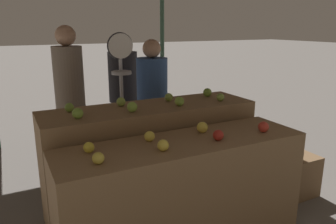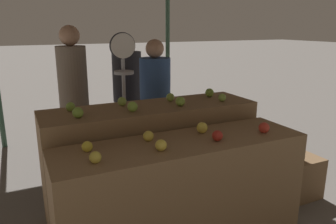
{
  "view_description": "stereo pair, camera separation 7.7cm",
  "coord_description": "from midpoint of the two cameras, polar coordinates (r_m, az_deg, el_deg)",
  "views": [
    {
      "loc": [
        -1.14,
        -1.96,
        1.69
      ],
      "look_at": [
        0.02,
        0.3,
        1.02
      ],
      "focal_mm": 35.0,
      "sensor_mm": 36.0,
      "label": 1
    },
    {
      "loc": [
        -1.07,
        -2.0,
        1.69
      ],
      "look_at": [
        0.02,
        0.3,
        1.02
      ],
      "focal_mm": 35.0,
      "sensor_mm": 36.0,
      "label": 2
    }
  ],
  "objects": [
    {
      "name": "wooden_crate_side",
      "position": [
        3.66,
        20.08,
        -10.04
      ],
      "size": [
        0.42,
        0.42,
        0.42
      ],
      "primitive_type": "cube",
      "color": "brown",
      "rests_on": "ground_plane"
    },
    {
      "name": "apple_back_0",
      "position": [
        2.59,
        -16.28,
        -0.23
      ],
      "size": [
        0.09,
        0.09,
        0.09
      ],
      "primitive_type": "sphere",
      "color": "#7AA338",
      "rests_on": "display_counter_back"
    },
    {
      "name": "apple_back_6",
      "position": [
        3.06,
        -0.58,
        2.58
      ],
      "size": [
        0.08,
        0.08,
        0.08
      ],
      "primitive_type": "sphere",
      "color": "#8EB247",
      "rests_on": "display_counter_back"
    },
    {
      "name": "person_vendor_at_scale",
      "position": [
        3.74,
        -3.34,
        2.4
      ],
      "size": [
        0.41,
        0.41,
        1.55
      ],
      "rotation": [
        0.0,
        0.0,
        2.93
      ],
      "color": "#2D2D38",
      "rests_on": "ground_plane"
    },
    {
      "name": "person_customer_right",
      "position": [
        4.31,
        -8.28,
        4.1
      ],
      "size": [
        0.46,
        0.46,
        1.58
      ],
      "rotation": [
        0.0,
        0.0,
        2.88
      ],
      "color": "#2D2D38",
      "rests_on": "ground_plane"
    },
    {
      "name": "apple_back_1",
      "position": [
        2.7,
        -7.07,
        0.88
      ],
      "size": [
        0.09,
        0.09,
        0.09
      ],
      "primitive_type": "sphere",
      "color": "#84AD3D",
      "rests_on": "display_counter_back"
    },
    {
      "name": "apple_front_0",
      "position": [
        2.07,
        -13.12,
        -7.85
      ],
      "size": [
        0.08,
        0.08,
        0.08
      ],
      "primitive_type": "sphere",
      "color": "gold",
      "rests_on": "display_counter_front"
    },
    {
      "name": "produce_scale",
      "position": [
        3.35,
        -8.77,
        5.81
      ],
      "size": [
        0.26,
        0.2,
        1.63
      ],
      "color": "#99999E",
      "rests_on": "ground_plane"
    },
    {
      "name": "apple_back_4",
      "position": [
        2.81,
        -17.56,
        0.75
      ],
      "size": [
        0.08,
        0.08,
        0.08
      ],
      "primitive_type": "sphere",
      "color": "#7AA338",
      "rests_on": "display_counter_back"
    },
    {
      "name": "display_counter_back",
      "position": [
        3.05,
        -3.62,
        -8.17
      ],
      "size": [
        1.9,
        0.55,
        1.0
      ],
      "primitive_type": "cube",
      "color": "olive",
      "rests_on": "ground_plane"
    },
    {
      "name": "apple_front_6",
      "position": [
        2.6,
        5.16,
        -2.69
      ],
      "size": [
        0.09,
        0.09,
        0.09
      ],
      "primitive_type": "sphere",
      "color": "yellow",
      "rests_on": "display_counter_front"
    },
    {
      "name": "apple_back_3",
      "position": [
        3.11,
        8.42,
        2.57
      ],
      "size": [
        0.07,
        0.07,
        0.07
      ],
      "primitive_type": "sphere",
      "color": "#8EB247",
      "rests_on": "display_counter_back"
    },
    {
      "name": "apple_front_4",
      "position": [
        2.26,
        -14.58,
        -6.0
      ],
      "size": [
        0.07,
        0.07,
        0.07
      ],
      "primitive_type": "sphere",
      "color": "gold",
      "rests_on": "display_counter_front"
    },
    {
      "name": "apple_front_3",
      "position": [
        2.7,
        15.51,
        -2.51
      ],
      "size": [
        0.09,
        0.09,
        0.09
      ],
      "primitive_type": "sphere",
      "color": "red",
      "rests_on": "display_counter_front"
    },
    {
      "name": "apple_back_2",
      "position": [
        2.88,
        1.23,
        1.88
      ],
      "size": [
        0.09,
        0.09,
        0.09
      ],
      "primitive_type": "sphere",
      "color": "#84AD3D",
      "rests_on": "display_counter_back"
    },
    {
      "name": "apple_front_2",
      "position": [
        2.44,
        7.85,
        -4.02
      ],
      "size": [
        0.08,
        0.08,
        0.08
      ],
      "primitive_type": "sphere",
      "color": "#AD281E",
      "rests_on": "display_counter_front"
    },
    {
      "name": "apple_front_5",
      "position": [
        2.4,
        -4.16,
        -4.25
      ],
      "size": [
        0.08,
        0.08,
        0.08
      ],
      "primitive_type": "sphere",
      "color": "yellow",
      "rests_on": "display_counter_front"
    },
    {
      "name": "person_customer_left",
      "position": [
        3.86,
        -17.3,
        3.7
      ],
      "size": [
        0.43,
        0.43,
        1.7
      ],
      "rotation": [
        0.0,
        0.0,
        2.72
      ],
      "color": "#2D2D38",
      "rests_on": "ground_plane"
    },
    {
      "name": "display_counter_front",
      "position": [
        2.59,
        1.88,
        -14.17
      ],
      "size": [
        1.9,
        0.55,
        0.87
      ],
      "primitive_type": "cube",
      "color": "olive",
      "rests_on": "ground_plane"
    },
    {
      "name": "apple_back_5",
      "position": [
        2.91,
        -8.94,
        1.77
      ],
      "size": [
        0.08,
        0.08,
        0.08
      ],
      "primitive_type": "sphere",
      "color": "#8EB247",
      "rests_on": "display_counter_back"
    },
    {
      "name": "apple_back_7",
      "position": [
        3.29,
        6.21,
        3.41
      ],
      "size": [
        0.09,
        0.09,
        0.09
      ],
      "primitive_type": "sphere",
      "color": "#7AA338",
      "rests_on": "display_counter_back"
    },
    {
      "name": "apple_front_1",
      "position": [
        2.22,
        -1.86,
        -5.82
      ],
      "size": [
        0.08,
        0.08,
        0.08
      ],
      "primitive_type": "sphere",
      "color": "yellow",
      "rests_on": "display_counter_front"
    }
  ]
}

